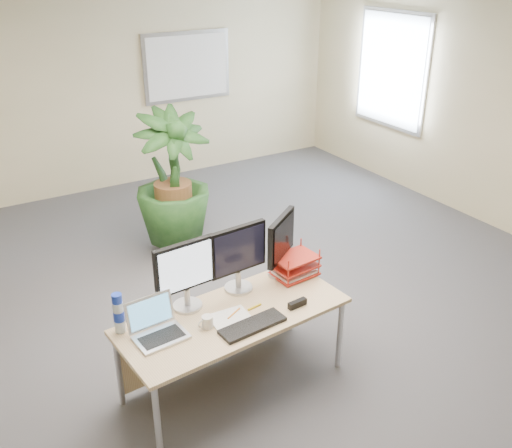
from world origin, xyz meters
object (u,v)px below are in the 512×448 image
desk (227,323)px  floor_plant (173,188)px  monitor_right (238,254)px  laptop (156,327)px  monitor_left (186,271)px

desk → floor_plant: bearing=76.6°
floor_plant → monitor_right: 1.98m
laptop → desk: bearing=3.1°
monitor_right → desk: bearing=-138.0°
desk → laptop: size_ratio=4.71×
floor_plant → monitor_left: 2.11m
desk → floor_plant: (0.51, 2.13, 0.24)m
laptop → monitor_right: bearing=15.7°
floor_plant → monitor_left: size_ratio=2.82×
desk → floor_plant: floor_plant is taller
monitor_left → floor_plant: bearing=69.3°
desk → monitor_left: monitor_left is taller
monitor_right → floor_plant: bearing=81.2°
monitor_right → laptop: (-0.76, -0.21, -0.25)m
desk → laptop: bearing=-176.9°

